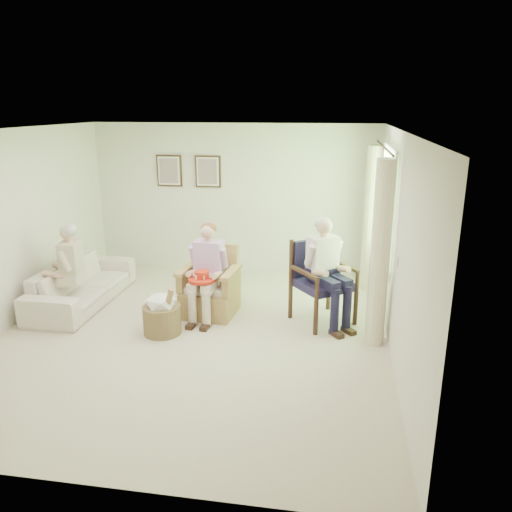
{
  "coord_description": "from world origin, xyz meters",
  "views": [
    {
      "loc": [
        1.77,
        -5.74,
        2.88
      ],
      "look_at": [
        0.8,
        0.23,
        1.05
      ],
      "focal_mm": 35.0,
      "sensor_mm": 36.0,
      "label": 1
    }
  ],
  "objects_px": {
    "wicker_armchair": "(210,293)",
    "person_dark": "(324,264)",
    "sofa": "(82,284)",
    "person_sofa": "(67,264)",
    "person_wicker": "(207,265)",
    "red_hat": "(202,277)",
    "hatbox": "(162,313)",
    "wood_armchair": "(324,278)"
  },
  "relations": [
    {
      "from": "person_sofa",
      "to": "hatbox",
      "type": "distance_m",
      "value": 1.67
    },
    {
      "from": "person_dark",
      "to": "wicker_armchair",
      "type": "bearing_deg",
      "value": 137.72
    },
    {
      "from": "red_hat",
      "to": "hatbox",
      "type": "bearing_deg",
      "value": -135.47
    },
    {
      "from": "person_wicker",
      "to": "sofa",
      "type": "bearing_deg",
      "value": 179.64
    },
    {
      "from": "person_sofa",
      "to": "wicker_armchair",
      "type": "bearing_deg",
      "value": 87.35
    },
    {
      "from": "wood_armchair",
      "to": "person_sofa",
      "type": "relative_size",
      "value": 0.87
    },
    {
      "from": "person_wicker",
      "to": "person_sofa",
      "type": "distance_m",
      "value": 2.01
    },
    {
      "from": "person_dark",
      "to": "hatbox",
      "type": "height_order",
      "value": "person_dark"
    },
    {
      "from": "person_dark",
      "to": "hatbox",
      "type": "relative_size",
      "value": 1.99
    },
    {
      "from": "wicker_armchair",
      "to": "wood_armchair",
      "type": "distance_m",
      "value": 1.63
    },
    {
      "from": "wicker_armchair",
      "to": "sofa",
      "type": "xyz_separation_m",
      "value": [
        -2.0,
        0.06,
        0.0
      ]
    },
    {
      "from": "person_dark",
      "to": "red_hat",
      "type": "distance_m",
      "value": 1.65
    },
    {
      "from": "wood_armchair",
      "to": "sofa",
      "type": "distance_m",
      "value": 3.62
    },
    {
      "from": "person_sofa",
      "to": "person_dark",
      "type": "bearing_deg",
      "value": 81.7
    },
    {
      "from": "person_sofa",
      "to": "red_hat",
      "type": "relative_size",
      "value": 3.36
    },
    {
      "from": "person_wicker",
      "to": "wicker_armchair",
      "type": "bearing_deg",
      "value": 94.98
    },
    {
      "from": "person_wicker",
      "to": "hatbox",
      "type": "bearing_deg",
      "value": -120.78
    },
    {
      "from": "wood_armchair",
      "to": "red_hat",
      "type": "distance_m",
      "value": 1.67
    },
    {
      "from": "person_wicker",
      "to": "hatbox",
      "type": "distance_m",
      "value": 0.92
    },
    {
      "from": "wood_armchair",
      "to": "hatbox",
      "type": "height_order",
      "value": "wood_armchair"
    },
    {
      "from": "sofa",
      "to": "person_wicker",
      "type": "xyz_separation_m",
      "value": [
        2.0,
        -0.19,
        0.45
      ]
    },
    {
      "from": "red_hat",
      "to": "wood_armchair",
      "type": "bearing_deg",
      "value": 13.68
    },
    {
      "from": "wood_armchair",
      "to": "red_hat",
      "type": "relative_size",
      "value": 2.93
    },
    {
      "from": "person_sofa",
      "to": "red_hat",
      "type": "xyz_separation_m",
      "value": [
        1.98,
        -0.04,
        -0.07
      ]
    },
    {
      "from": "wicker_armchair",
      "to": "hatbox",
      "type": "bearing_deg",
      "value": -115.96
    },
    {
      "from": "wood_armchair",
      "to": "hatbox",
      "type": "distance_m",
      "value": 2.24
    },
    {
      "from": "wicker_armchair",
      "to": "person_wicker",
      "type": "relative_size",
      "value": 0.73
    },
    {
      "from": "wood_armchair",
      "to": "red_hat",
      "type": "xyz_separation_m",
      "value": [
        -1.62,
        -0.4,
        0.05
      ]
    },
    {
      "from": "wicker_armchair",
      "to": "hatbox",
      "type": "height_order",
      "value": "wicker_armchair"
    },
    {
      "from": "sofa",
      "to": "person_sofa",
      "type": "height_order",
      "value": "person_sofa"
    },
    {
      "from": "red_hat",
      "to": "person_dark",
      "type": "bearing_deg",
      "value": 7.48
    },
    {
      "from": "wood_armchair",
      "to": "hatbox",
      "type": "relative_size",
      "value": 1.53
    },
    {
      "from": "sofa",
      "to": "person_dark",
      "type": "relative_size",
      "value": 1.46
    },
    {
      "from": "wicker_armchair",
      "to": "person_sofa",
      "type": "relative_size",
      "value": 0.76
    },
    {
      "from": "person_sofa",
      "to": "red_hat",
      "type": "distance_m",
      "value": 1.98
    },
    {
      "from": "wicker_armchair",
      "to": "sofa",
      "type": "distance_m",
      "value": 2.0
    },
    {
      "from": "person_dark",
      "to": "wood_armchair",
      "type": "bearing_deg",
      "value": 52.12
    },
    {
      "from": "wicker_armchair",
      "to": "person_dark",
      "type": "relative_size",
      "value": 0.67
    },
    {
      "from": "person_dark",
      "to": "hatbox",
      "type": "bearing_deg",
      "value": 159.44
    },
    {
      "from": "wood_armchair",
      "to": "person_wicker",
      "type": "height_order",
      "value": "person_wicker"
    },
    {
      "from": "sofa",
      "to": "person_sofa",
      "type": "relative_size",
      "value": 1.66
    },
    {
      "from": "sofa",
      "to": "red_hat",
      "type": "bearing_deg",
      "value": -101.29
    }
  ]
}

